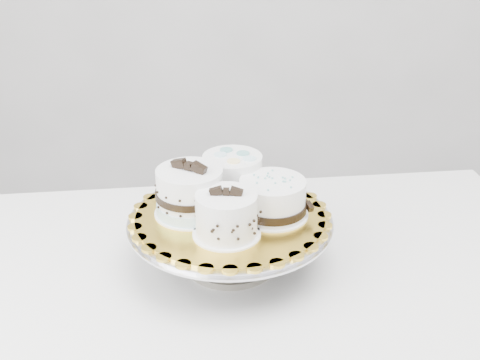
{
  "coord_description": "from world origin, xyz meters",
  "views": [
    {
      "loc": [
        0.04,
        -0.65,
        1.35
      ],
      "look_at": [
        0.05,
        0.25,
        0.91
      ],
      "focal_mm": 45.0,
      "sensor_mm": 36.0,
      "label": 1
    }
  ],
  "objects_px": {
    "cake_dots": "(232,176)",
    "cake_banded": "(190,194)",
    "cake_ribbon": "(273,199)",
    "table": "(262,319)",
    "cake_swirl": "(226,216)",
    "cake_stand": "(230,232)",
    "cake_board": "(230,216)"
  },
  "relations": [
    {
      "from": "table",
      "to": "cake_ribbon",
      "type": "bearing_deg",
      "value": 61.78
    },
    {
      "from": "cake_banded",
      "to": "cake_ribbon",
      "type": "distance_m",
      "value": 0.14
    },
    {
      "from": "table",
      "to": "cake_banded",
      "type": "height_order",
      "value": "cake_banded"
    },
    {
      "from": "cake_board",
      "to": "cake_swirl",
      "type": "height_order",
      "value": "cake_swirl"
    },
    {
      "from": "cake_banded",
      "to": "cake_ribbon",
      "type": "bearing_deg",
      "value": 27.24
    },
    {
      "from": "cake_banded",
      "to": "cake_ribbon",
      "type": "xyz_separation_m",
      "value": [
        0.14,
        -0.01,
        -0.01
      ]
    },
    {
      "from": "cake_board",
      "to": "cake_swirl",
      "type": "xyz_separation_m",
      "value": [
        -0.01,
        -0.06,
        0.04
      ]
    },
    {
      "from": "cake_dots",
      "to": "cake_banded",
      "type": "bearing_deg",
      "value": -143.67
    },
    {
      "from": "cake_banded",
      "to": "cake_ribbon",
      "type": "height_order",
      "value": "cake_banded"
    },
    {
      "from": "cake_stand",
      "to": "cake_swirl",
      "type": "bearing_deg",
      "value": -95.0
    },
    {
      "from": "cake_board",
      "to": "cake_ribbon",
      "type": "height_order",
      "value": "cake_ribbon"
    },
    {
      "from": "table",
      "to": "cake_ribbon",
      "type": "relative_size",
      "value": 8.16
    },
    {
      "from": "cake_swirl",
      "to": "table",
      "type": "bearing_deg",
      "value": 24.7
    },
    {
      "from": "cake_stand",
      "to": "cake_swirl",
      "type": "distance_m",
      "value": 0.09
    },
    {
      "from": "cake_swirl",
      "to": "cake_banded",
      "type": "bearing_deg",
      "value": 135.22
    },
    {
      "from": "cake_banded",
      "to": "cake_board",
      "type": "bearing_deg",
      "value": 24.22
    },
    {
      "from": "cake_board",
      "to": "cake_ribbon",
      "type": "xyz_separation_m",
      "value": [
        0.07,
        -0.0,
        0.03
      ]
    },
    {
      "from": "cake_banded",
      "to": "table",
      "type": "bearing_deg",
      "value": 8.3
    },
    {
      "from": "cake_stand",
      "to": "cake_swirl",
      "type": "xyz_separation_m",
      "value": [
        -0.01,
        -0.06,
        0.07
      ]
    },
    {
      "from": "cake_board",
      "to": "cake_ribbon",
      "type": "distance_m",
      "value": 0.08
    },
    {
      "from": "table",
      "to": "cake_swirl",
      "type": "bearing_deg",
      "value": -165.74
    },
    {
      "from": "table",
      "to": "cake_board",
      "type": "distance_m",
      "value": 0.2
    },
    {
      "from": "cake_board",
      "to": "cake_ribbon",
      "type": "bearing_deg",
      "value": -0.2
    },
    {
      "from": "table",
      "to": "cake_swirl",
      "type": "relative_size",
      "value": 10.83
    },
    {
      "from": "cake_board",
      "to": "cake_ribbon",
      "type": "relative_size",
      "value": 2.21
    },
    {
      "from": "table",
      "to": "cake_banded",
      "type": "relative_size",
      "value": 7.79
    },
    {
      "from": "cake_banded",
      "to": "cake_dots",
      "type": "distance_m",
      "value": 0.1
    },
    {
      "from": "cake_ribbon",
      "to": "cake_banded",
      "type": "bearing_deg",
      "value": 154.51
    },
    {
      "from": "cake_ribbon",
      "to": "cake_dots",
      "type": "bearing_deg",
      "value": 110.58
    },
    {
      "from": "cake_swirl",
      "to": "cake_ribbon",
      "type": "distance_m",
      "value": 0.1
    },
    {
      "from": "table",
      "to": "cake_ribbon",
      "type": "xyz_separation_m",
      "value": [
        0.02,
        0.04,
        0.22
      ]
    },
    {
      "from": "table",
      "to": "cake_banded",
      "type": "xyz_separation_m",
      "value": [
        -0.12,
        0.05,
        0.23
      ]
    }
  ]
}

